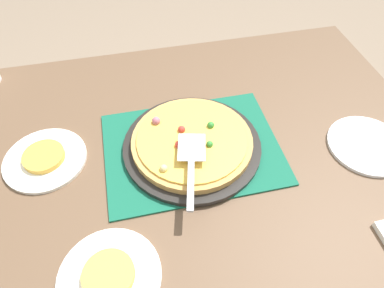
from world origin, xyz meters
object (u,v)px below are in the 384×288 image
(plate_far_right, at_px, (110,277))
(plate_side, at_px, (367,145))
(pizza, at_px, (192,141))
(served_slice_left, at_px, (44,156))
(pizza_pan, at_px, (192,146))
(served_slice_right, at_px, (108,275))
(plate_near_left, at_px, (45,159))
(pizza_server, at_px, (191,162))

(plate_far_right, distance_m, plate_side, 0.76)
(pizza, distance_m, served_slice_left, 0.40)
(pizza_pan, height_order, served_slice_right, served_slice_right)
(pizza_pan, relative_size, served_slice_left, 3.45)
(pizza, distance_m, served_slice_right, 0.40)
(plate_near_left, distance_m, plate_far_right, 0.39)
(pizza_pan, relative_size, served_slice_right, 3.45)
(pizza, height_order, plate_far_right, pizza)
(pizza_pan, distance_m, served_slice_left, 0.40)
(pizza_server, bearing_deg, plate_side, 179.54)
(served_slice_left, height_order, served_slice_right, same)
(served_slice_right, distance_m, pizza_server, 0.31)
(plate_near_left, bearing_deg, pizza_server, 159.34)
(pizza, bearing_deg, served_slice_right, 51.47)
(plate_near_left, bearing_deg, served_slice_right, 112.75)
(pizza_pan, distance_m, pizza, 0.02)
(plate_near_left, xyz_separation_m, served_slice_left, (0.00, -0.00, 0.01))
(plate_side, distance_m, served_slice_left, 0.89)
(plate_far_right, relative_size, plate_side, 1.00)
(pizza_server, bearing_deg, served_slice_left, -20.66)
(plate_far_right, bearing_deg, pizza_pan, -128.61)
(served_slice_left, bearing_deg, pizza_pan, 173.41)
(pizza_pan, height_order, served_slice_left, served_slice_left)
(pizza_pan, bearing_deg, pizza, -16.56)
(pizza, xyz_separation_m, pizza_server, (0.02, 0.10, 0.03))
(pizza, bearing_deg, plate_far_right, 51.47)
(plate_far_right, bearing_deg, served_slice_right, 0.00)
(pizza_pan, distance_m, plate_side, 0.49)
(plate_side, distance_m, served_slice_right, 0.76)
(pizza_server, bearing_deg, served_slice_right, 43.75)
(plate_far_right, height_order, pizza_server, pizza_server)
(pizza, xyz_separation_m, plate_far_right, (0.25, 0.31, -0.03))
(plate_side, bearing_deg, plate_near_left, -9.37)
(pizza, xyz_separation_m, plate_near_left, (0.40, -0.05, -0.03))
(pizza_pan, height_order, pizza_server, pizza_server)
(pizza_pan, relative_size, plate_near_left, 1.73)
(served_slice_left, distance_m, served_slice_right, 0.39)
(pizza_pan, relative_size, plate_side, 1.73)
(pizza, relative_size, served_slice_right, 3.00)
(plate_far_right, distance_m, served_slice_right, 0.01)
(pizza_pan, xyz_separation_m, served_slice_left, (0.40, -0.05, 0.01))
(pizza_pan, distance_m, plate_near_left, 0.40)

